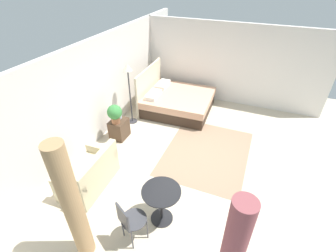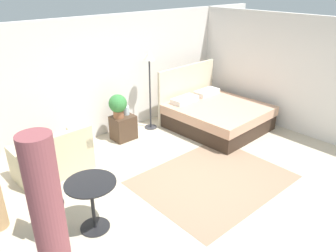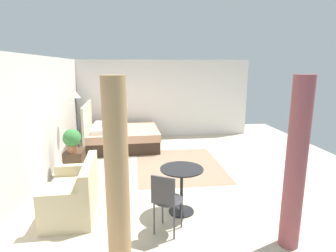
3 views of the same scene
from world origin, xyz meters
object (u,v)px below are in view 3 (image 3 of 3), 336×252
(balcony_table, at_px, (182,182))
(cafe_chair_near_window, at_px, (166,198))
(couch, at_px, (74,195))
(potted_plant, at_px, (72,139))
(vase, at_px, (73,145))
(floor_lamp, at_px, (76,107))
(nightstand, at_px, (75,162))
(bed, at_px, (121,137))

(balcony_table, xyz_separation_m, cafe_chair_near_window, (-0.58, 0.32, 0.03))
(couch, height_order, cafe_chair_near_window, cafe_chair_near_window)
(potted_plant, xyz_separation_m, cafe_chair_near_window, (-2.41, -1.75, -0.26))
(couch, xyz_separation_m, vase, (1.85, 0.38, 0.32))
(balcony_table, bearing_deg, potted_plant, 48.50)
(floor_lamp, relative_size, balcony_table, 2.35)
(nightstand, relative_size, floor_lamp, 0.30)
(cafe_chair_near_window, bearing_deg, bed, 10.65)
(bed, bearing_deg, vase, 152.77)
(nightstand, bearing_deg, cafe_chair_near_window, -145.13)
(floor_lamp, bearing_deg, potted_plant, -176.26)
(nightstand, relative_size, potted_plant, 1.04)
(vase, bearing_deg, potted_plant, -171.06)
(potted_plant, bearing_deg, balcony_table, -131.50)
(bed, bearing_deg, nightstand, 155.09)
(floor_lamp, relative_size, cafe_chair_near_window, 1.96)
(couch, bearing_deg, bed, -8.69)
(potted_plant, relative_size, vase, 2.81)
(bed, xyz_separation_m, nightstand, (-1.96, 0.91, -0.05))
(couch, relative_size, nightstand, 2.47)
(bed, height_order, cafe_chair_near_window, bed)
(balcony_table, relative_size, cafe_chair_near_window, 0.84)
(nightstand, bearing_deg, vase, 16.89)
(floor_lamp, bearing_deg, bed, -40.08)
(nightstand, xyz_separation_m, balcony_table, (-1.93, -2.07, 0.26))
(potted_plant, height_order, floor_lamp, floor_lamp)
(nightstand, distance_m, vase, 0.38)
(bed, relative_size, cafe_chair_near_window, 2.32)
(bed, bearing_deg, cafe_chair_near_window, -169.35)
(vase, distance_m, cafe_chair_near_window, 3.18)
(vase, bearing_deg, floor_lamp, 2.06)
(couch, height_order, balcony_table, couch)
(bed, xyz_separation_m, couch, (-3.69, 0.56, -0.01))
(cafe_chair_near_window, bearing_deg, vase, 34.17)
(balcony_table, bearing_deg, vase, 45.73)
(bed, xyz_separation_m, cafe_chair_near_window, (-4.47, -0.84, 0.24))
(potted_plant, height_order, balcony_table, potted_plant)
(couch, distance_m, nightstand, 1.77)
(vase, height_order, cafe_chair_near_window, cafe_chair_near_window)
(bed, xyz_separation_m, balcony_table, (-3.89, -1.16, 0.21))
(floor_lamp, height_order, balcony_table, floor_lamp)
(floor_lamp, distance_m, balcony_table, 3.57)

